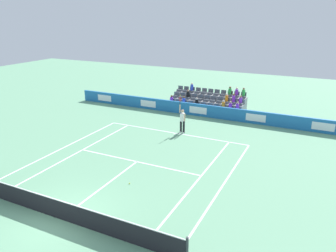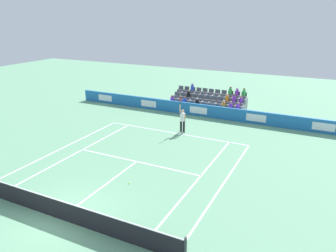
# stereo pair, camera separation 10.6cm
# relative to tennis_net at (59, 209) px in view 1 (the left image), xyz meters

# --- Properties ---
(ground_plane) EXTENTS (80.00, 80.00, 0.00)m
(ground_plane) POSITION_rel_tennis_net_xyz_m (0.00, 0.00, -0.49)
(ground_plane) COLOR #669E77
(line_baseline) EXTENTS (10.97, 0.10, 0.01)m
(line_baseline) POSITION_rel_tennis_net_xyz_m (0.00, -11.89, -0.49)
(line_baseline) COLOR white
(line_baseline) RESTS_ON ground
(line_service) EXTENTS (8.23, 0.10, 0.01)m
(line_service) POSITION_rel_tennis_net_xyz_m (0.00, -6.40, -0.49)
(line_service) COLOR white
(line_service) RESTS_ON ground
(line_centre_service) EXTENTS (0.10, 6.40, 0.01)m
(line_centre_service) POSITION_rel_tennis_net_xyz_m (0.00, -3.20, -0.49)
(line_centre_service) COLOR white
(line_centre_service) RESTS_ON ground
(line_singles_sideline_left) EXTENTS (0.10, 11.89, 0.01)m
(line_singles_sideline_left) POSITION_rel_tennis_net_xyz_m (4.12, -5.95, -0.49)
(line_singles_sideline_left) COLOR white
(line_singles_sideline_left) RESTS_ON ground
(line_singles_sideline_right) EXTENTS (0.10, 11.89, 0.01)m
(line_singles_sideline_right) POSITION_rel_tennis_net_xyz_m (-4.12, -5.95, -0.49)
(line_singles_sideline_right) COLOR white
(line_singles_sideline_right) RESTS_ON ground
(line_doubles_sideline_left) EXTENTS (0.10, 11.89, 0.01)m
(line_doubles_sideline_left) POSITION_rel_tennis_net_xyz_m (5.49, -5.95, -0.49)
(line_doubles_sideline_left) COLOR white
(line_doubles_sideline_left) RESTS_ON ground
(line_doubles_sideline_right) EXTENTS (0.10, 11.89, 0.01)m
(line_doubles_sideline_right) POSITION_rel_tennis_net_xyz_m (-5.49, -5.95, -0.49)
(line_doubles_sideline_right) COLOR white
(line_doubles_sideline_right) RESTS_ON ground
(line_centre_mark) EXTENTS (0.10, 0.20, 0.01)m
(line_centre_mark) POSITION_rel_tennis_net_xyz_m (0.00, -11.79, -0.49)
(line_centre_mark) COLOR white
(line_centre_mark) RESTS_ON ground
(sponsor_barrier) EXTENTS (24.62, 0.22, 1.05)m
(sponsor_barrier) POSITION_rel_tennis_net_xyz_m (-0.00, -16.72, 0.03)
(sponsor_barrier) COLOR #1E66AD
(sponsor_barrier) RESTS_ON ground
(tennis_net) EXTENTS (11.97, 0.10, 1.07)m
(tennis_net) POSITION_rel_tennis_net_xyz_m (0.00, 0.00, 0.00)
(tennis_net) COLOR #33383D
(tennis_net) RESTS_ON ground
(tennis_player) EXTENTS (0.53, 0.38, 2.85)m
(tennis_player) POSITION_rel_tennis_net_xyz_m (-0.42, -12.25, 0.50)
(tennis_player) COLOR black
(tennis_player) RESTS_ON ground
(stadium_stand) EXTENTS (6.82, 2.85, 2.19)m
(stadium_stand) POSITION_rel_tennis_net_xyz_m (-0.04, -19.03, 0.07)
(stadium_stand) COLOR gray
(stadium_stand) RESTS_ON ground
(loose_tennis_ball) EXTENTS (0.07, 0.07, 0.07)m
(loose_tennis_ball) POSITION_rel_tennis_net_xyz_m (-1.06, -3.91, -0.46)
(loose_tennis_ball) COLOR #D1E533
(loose_tennis_ball) RESTS_ON ground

